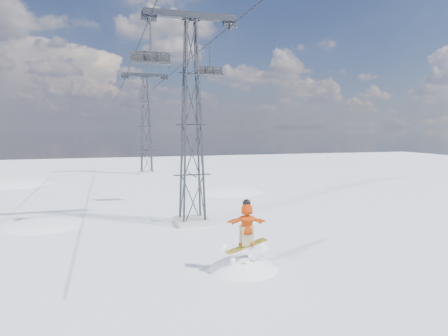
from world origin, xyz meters
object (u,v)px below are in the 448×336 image
(lift_tower_near, at_px, (192,125))
(lift_chair_near, at_px, (151,58))
(snowboarder_jump, at_px, (244,310))
(lift_tower_far, at_px, (146,126))

(lift_tower_near, relative_size, lift_chair_near, 4.53)
(lift_tower_near, relative_size, snowboarder_jump, 1.71)
(lift_tower_near, bearing_deg, snowboarder_jump, -87.14)
(snowboarder_jump, bearing_deg, lift_tower_near, 92.86)
(lift_tower_near, height_order, snowboarder_jump, lift_tower_near)
(snowboarder_jump, bearing_deg, lift_chair_near, 110.20)
(lift_tower_far, bearing_deg, lift_chair_near, -94.92)
(lift_tower_far, relative_size, snowboarder_jump, 1.71)
(lift_tower_far, distance_m, lift_chair_near, 25.85)
(lift_tower_near, distance_m, lift_tower_far, 25.00)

